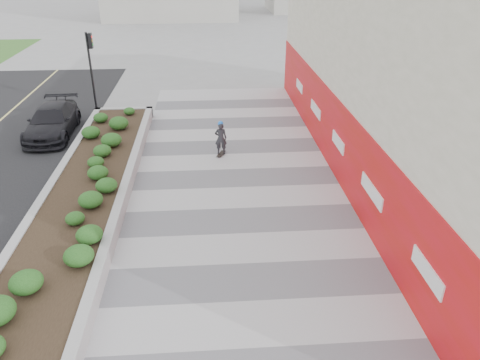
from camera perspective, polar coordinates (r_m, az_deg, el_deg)
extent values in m
plane|color=gray|center=(11.89, 2.24, -17.68)|extent=(160.00, 160.00, 0.00)
cube|color=#A8A8AD|center=(14.17, 0.92, -9.16)|extent=(8.00, 36.00, 0.01)
cube|color=beige|center=(19.67, 20.63, 12.45)|extent=(6.00, 24.00, 8.00)
cube|color=red|center=(19.39, 11.35, 5.66)|extent=(0.12, 24.00, 3.00)
cube|color=#9E9EA0|center=(25.95, -13.95, 7.95)|extent=(3.00, 0.30, 0.55)
cube|color=#9E9EA0|center=(18.33, -22.11, -1.38)|extent=(0.30, 18.00, 0.55)
cube|color=#9E9EA0|center=(17.67, -13.77, -1.14)|extent=(0.30, 18.00, 0.55)
cube|color=#2D2116|center=(17.97, -18.01, -1.33)|extent=(2.40, 17.40, 0.50)
cylinder|color=black|center=(27.38, -17.67, 12.45)|extent=(0.12, 0.12, 4.20)
cube|color=black|center=(27.01, -17.78, 15.86)|extent=(0.18, 0.28, 0.80)
cylinder|color=#595654|center=(14.22, 2.95, -9.07)|extent=(0.44, 0.44, 0.01)
cube|color=black|center=(20.67, -2.32, 3.23)|extent=(0.45, 0.74, 0.02)
imported|color=#27272C|center=(20.39, -2.35, 5.10)|extent=(0.54, 0.38, 1.43)
sphere|color=#1C74F1|center=(20.15, -2.39, 6.88)|extent=(0.23, 0.23, 0.23)
imported|color=black|center=(24.43, -21.92, 6.68)|extent=(2.14, 4.92, 1.41)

